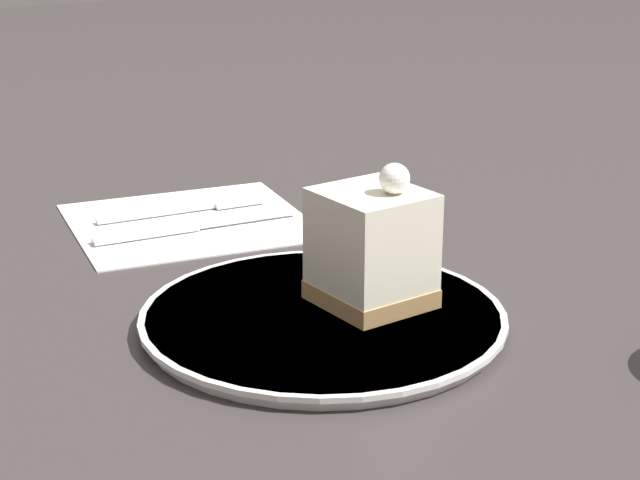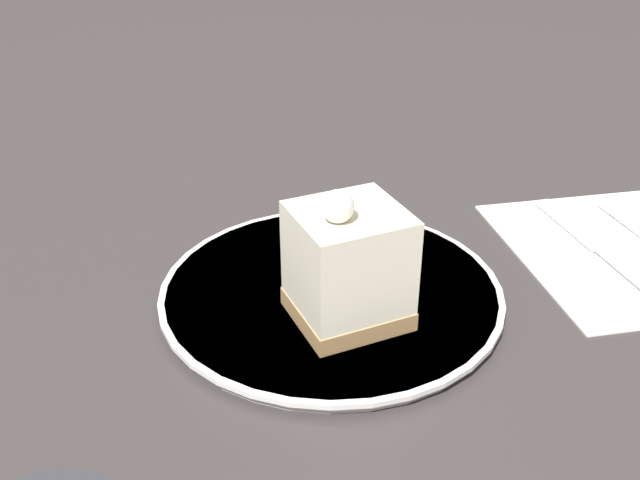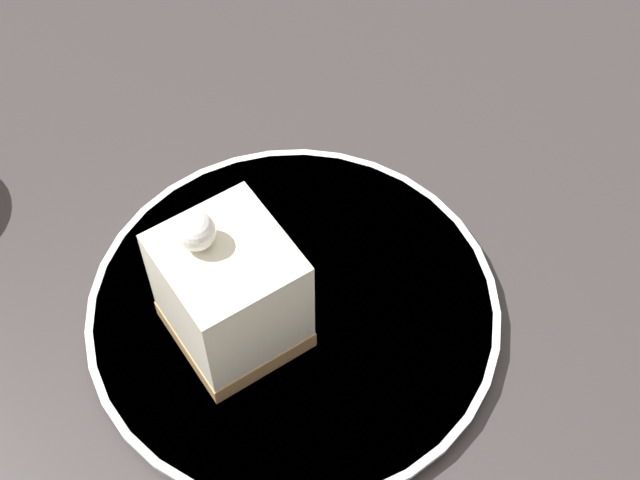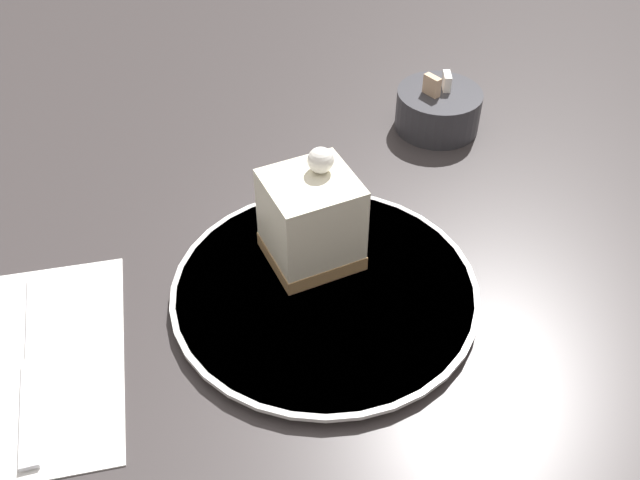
# 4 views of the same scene
# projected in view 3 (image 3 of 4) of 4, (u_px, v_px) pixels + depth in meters

# --- Properties ---
(ground_plane) EXTENTS (4.00, 4.00, 0.00)m
(ground_plane) POSITION_uv_depth(u_px,v_px,m) (264.00, 313.00, 0.58)
(ground_plane) COLOR #383333
(plate) EXTENTS (0.27, 0.27, 0.01)m
(plate) POSITION_uv_depth(u_px,v_px,m) (294.00, 309.00, 0.58)
(plate) COLOR silver
(plate) RESTS_ON ground_plane
(cake_slice) EXTENTS (0.08, 0.08, 0.11)m
(cake_slice) POSITION_uv_depth(u_px,v_px,m) (230.00, 292.00, 0.53)
(cake_slice) COLOR #AD8451
(cake_slice) RESTS_ON plate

